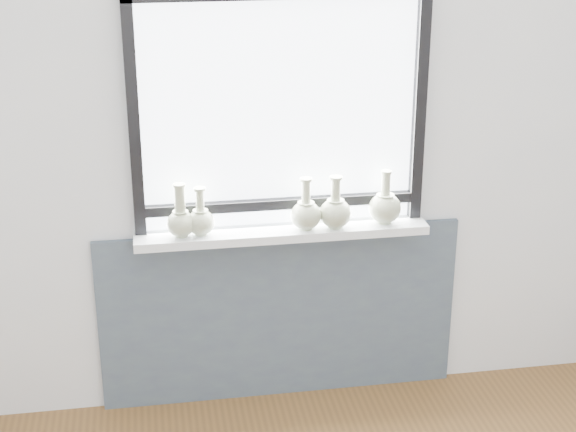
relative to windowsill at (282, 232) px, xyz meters
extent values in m
cube|color=silver|center=(0.00, 0.10, 0.42)|extent=(3.60, 0.02, 2.60)
cube|color=#46565F|center=(0.00, 0.07, -0.45)|extent=(1.70, 0.03, 0.86)
cube|color=white|center=(0.00, 0.00, 0.00)|extent=(1.32, 0.18, 0.04)
cube|color=black|center=(-0.62, 0.05, 0.55)|extent=(0.05, 0.06, 1.05)
cube|color=black|center=(0.62, 0.05, 0.55)|extent=(0.05, 0.06, 1.05)
cube|color=black|center=(0.00, 0.05, 0.12)|extent=(1.20, 0.05, 0.04)
cube|color=white|center=(0.00, 0.08, 0.52)|extent=(1.20, 0.01, 1.00)
cylinder|color=#B4BE9A|center=(-0.45, -0.02, 0.02)|extent=(0.06, 0.06, 0.01)
ellipsoid|color=#B4BE9A|center=(-0.45, -0.02, 0.08)|extent=(0.13, 0.13, 0.12)
cone|color=#B4BE9A|center=(-0.45, -0.02, 0.12)|extent=(0.07, 0.07, 0.03)
cylinder|color=#B4BE9A|center=(-0.45, -0.02, 0.18)|extent=(0.05, 0.05, 0.13)
cylinder|color=#B4BE9A|center=(-0.45, -0.02, 0.26)|extent=(0.05, 0.05, 0.01)
cylinder|color=#B4BE9A|center=(-0.36, -0.01, 0.02)|extent=(0.06, 0.06, 0.01)
ellipsoid|color=#B4BE9A|center=(-0.36, -0.01, 0.08)|extent=(0.12, 0.12, 0.11)
cone|color=#B4BE9A|center=(-0.36, -0.01, 0.12)|extent=(0.07, 0.07, 0.03)
cylinder|color=#B4BE9A|center=(-0.36, -0.01, 0.17)|extent=(0.04, 0.04, 0.11)
cylinder|color=#B4BE9A|center=(-0.36, -0.01, 0.23)|extent=(0.05, 0.05, 0.01)
cylinder|color=#B4BE9A|center=(0.10, -0.02, 0.02)|extent=(0.06, 0.06, 0.01)
ellipsoid|color=#B4BE9A|center=(0.10, -0.02, 0.08)|extent=(0.14, 0.14, 0.13)
cone|color=#B4BE9A|center=(0.10, -0.02, 0.13)|extent=(0.08, 0.08, 0.03)
cylinder|color=#B4BE9A|center=(0.10, -0.02, 0.19)|extent=(0.04, 0.04, 0.12)
cylinder|color=#B4BE9A|center=(0.10, -0.02, 0.25)|extent=(0.06, 0.06, 0.01)
cylinder|color=#B4BE9A|center=(0.24, -0.03, 0.02)|extent=(0.06, 0.06, 0.01)
ellipsoid|color=#B4BE9A|center=(0.24, -0.03, 0.09)|extent=(0.14, 0.14, 0.13)
cone|color=#B4BE9A|center=(0.24, -0.03, 0.14)|extent=(0.08, 0.08, 0.03)
cylinder|color=#B4BE9A|center=(0.24, -0.03, 0.19)|extent=(0.04, 0.04, 0.12)
cylinder|color=#B4BE9A|center=(0.24, -0.03, 0.25)|extent=(0.06, 0.06, 0.01)
cylinder|color=#B4BE9A|center=(0.47, -0.01, 0.02)|extent=(0.07, 0.07, 0.01)
ellipsoid|color=#B4BE9A|center=(0.47, -0.01, 0.09)|extent=(0.15, 0.15, 0.14)
cone|color=#B4BE9A|center=(0.47, -0.01, 0.14)|extent=(0.08, 0.08, 0.03)
cylinder|color=#B4BE9A|center=(0.47, -0.01, 0.20)|extent=(0.04, 0.04, 0.12)
cylinder|color=#B4BE9A|center=(0.47, -0.01, 0.26)|extent=(0.05, 0.05, 0.01)
camera|label=1|loc=(-0.58, -3.61, 1.51)|focal=55.00mm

